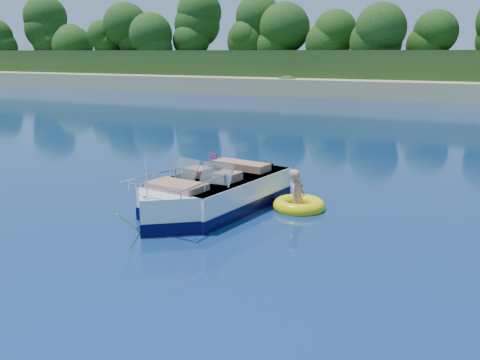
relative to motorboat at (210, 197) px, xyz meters
The scene contains 6 objects.
ground 2.96m from the motorboat, 19.77° to the right, with size 160.00×160.00×0.00m, color #09173F.
shoreline 62.84m from the motorboat, 87.48° to the left, with size 170.00×59.00×6.00m.
treeline 40.45m from the motorboat, 85.99° to the left, with size 150.00×7.12×8.19m.
motorboat is the anchor object (origin of this frame).
tow_tube 2.28m from the motorboat, 31.49° to the left, with size 1.52×1.52×0.35m.
boy 2.25m from the motorboat, 30.52° to the left, with size 0.57×0.37×1.56m, color tan.
Camera 1 is at (3.50, -10.17, 3.89)m, focal length 40.00 mm.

